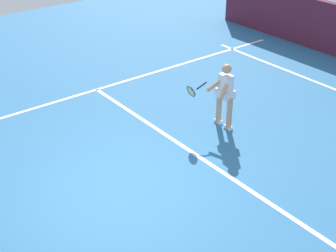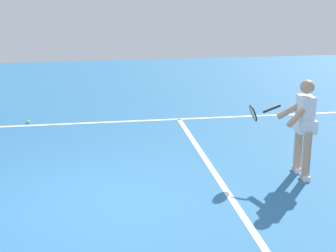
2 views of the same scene
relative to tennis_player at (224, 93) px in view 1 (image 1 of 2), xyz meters
name	(u,v)px [view 1 (image 1 of 2)]	position (x,y,z in m)	size (l,w,h in m)	color
ground_plane	(114,194)	(-0.64, 3.39, -0.85)	(25.28, 25.28, 0.00)	teal
service_line_marking	(198,156)	(-0.64, 1.30, -0.84)	(8.39, 0.10, 0.01)	white
sideline_right_marking	(24,111)	(3.55, 3.39, -0.84)	(0.10, 17.44, 0.01)	white
tennis_player	(224,93)	(0.00, 0.00, 0.00)	(0.79, 0.92, 1.55)	tan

